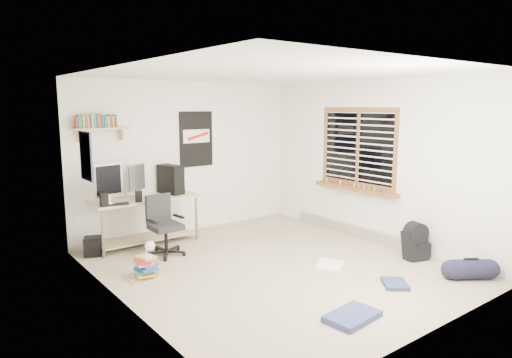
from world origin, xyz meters
TOP-DOWN VIEW (x-y plane):
  - floor at (0.00, 0.00)m, footprint 4.00×4.50m
  - ceiling at (0.00, 0.00)m, footprint 4.00×4.50m
  - back_wall at (0.00, 2.25)m, footprint 4.00×0.01m
  - left_wall at (-2.00, 0.00)m, footprint 0.01×4.50m
  - right_wall at (2.00, 0.00)m, footprint 0.01×4.50m
  - desk at (-0.92, 2.00)m, footprint 1.75×1.19m
  - monitor_left at (-1.51, 1.81)m, footprint 0.43×0.17m
  - monitor_right at (-1.03, 2.00)m, footprint 0.35×0.25m
  - pc_tower at (-0.46, 2.00)m, footprint 0.29×0.47m
  - keyboard at (-1.48, 1.71)m, footprint 0.39×0.20m
  - speaker_left at (-1.62, 1.71)m, footprint 0.10×0.10m
  - speaker_right at (-1.12, 1.71)m, footprint 0.09×0.09m
  - office_chair at (-0.91, 1.30)m, footprint 0.62×0.62m
  - wall_shelf at (-1.45, 2.14)m, footprint 0.80×0.22m
  - poster_back_wall at (0.15, 2.23)m, footprint 0.62×0.03m
  - poster_left_wall at (-1.99, 1.20)m, footprint 0.02×0.42m
  - window at (1.95, 0.30)m, footprint 0.10×1.50m
  - baseboard_heater at (1.96, 0.30)m, footprint 0.08×2.50m
  - backpack at (1.75, -0.95)m, footprint 0.38×0.34m
  - duffel_bag at (1.64, -1.80)m, footprint 0.34×0.34m
  - tshirt at (0.60, -0.44)m, footprint 0.52×0.51m
  - jeans_a at (-0.33, -1.63)m, footprint 0.59×0.41m
  - jeans_b at (0.73, -1.37)m, footprint 0.43×0.44m
  - book_stack at (-1.50, 0.69)m, footprint 0.51×0.43m
  - desk_lamp at (-1.48, 0.67)m, footprint 0.14×0.23m
  - subwoofer at (-1.75, 1.91)m, footprint 0.31×0.31m

SIDE VIEW (x-z plane):
  - floor at x=0.00m, z-range -0.01..0.00m
  - tshirt at x=0.60m, z-range 0.00..0.04m
  - jeans_b at x=0.73m, z-range 0.00..0.05m
  - jeans_a at x=-0.33m, z-range 0.00..0.06m
  - baseboard_heater at x=1.96m, z-range 0.00..0.18m
  - duffel_bag at x=1.64m, z-range -0.10..0.38m
  - subwoofer at x=-1.75m, z-range 0.01..0.27m
  - book_stack at x=-1.50m, z-range -0.02..0.32m
  - backpack at x=1.75m, z-range -0.01..0.41m
  - desk at x=-0.92m, z-range 0.00..0.73m
  - desk_lamp at x=-1.48m, z-range 0.27..0.49m
  - office_chair at x=-0.91m, z-range 0.06..0.92m
  - keyboard at x=-1.48m, z-range 0.73..0.75m
  - speaker_right at x=-1.12m, z-range 0.73..0.90m
  - speaker_left at x=-1.62m, z-range 0.73..0.93m
  - monitor_right at x=-1.03m, z-range 0.73..1.12m
  - pc_tower at x=-0.46m, z-range 0.73..1.19m
  - monitor_left at x=-1.51m, z-range 0.73..1.19m
  - back_wall at x=0.00m, z-range 0.00..2.50m
  - left_wall at x=-2.00m, z-range 0.00..2.50m
  - right_wall at x=2.00m, z-range 0.00..2.50m
  - window at x=1.95m, z-range 0.82..2.08m
  - poster_left_wall at x=-1.99m, z-range 1.20..1.80m
  - poster_back_wall at x=0.15m, z-range 1.09..2.01m
  - wall_shelf at x=-1.45m, z-range 1.66..1.90m
  - ceiling at x=0.00m, z-range 2.50..2.51m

